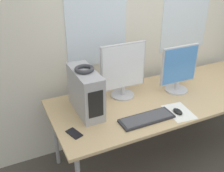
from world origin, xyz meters
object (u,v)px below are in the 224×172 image
object	(u,v)px
pc_tower	(86,92)
monitor_right_near	(179,69)
cell_phone	(74,133)
keyboard	(147,119)
mouse	(178,111)
monitor_main	(123,70)
headphones	(84,69)

from	to	relation	value
pc_tower	monitor_right_near	world-z (taller)	monitor_right_near
pc_tower	cell_phone	xyz separation A→B (m)	(-0.21, -0.28, -0.19)
pc_tower	keyboard	world-z (taller)	pc_tower
monitor_right_near	mouse	bearing A→B (deg)	-125.77
keyboard	mouse	distance (m)	0.31
monitor_main	keyboard	size ratio (longest dim) A/B	1.11
pc_tower	headphones	bearing A→B (deg)	90.00
headphones	cell_phone	distance (m)	0.54
monitor_main	cell_phone	world-z (taller)	monitor_main
headphones	keyboard	xyz separation A→B (m)	(0.42, -0.36, -0.40)
mouse	cell_phone	world-z (taller)	mouse
pc_tower	monitor_right_near	distance (m)	0.98
pc_tower	mouse	bearing A→B (deg)	-27.87
monitor_main	cell_phone	distance (m)	0.79
headphones	monitor_right_near	world-z (taller)	monitor_right_near
headphones	monitor_main	xyz separation A→B (m)	(0.42, 0.11, -0.14)
pc_tower	monitor_main	bearing A→B (deg)	14.26
headphones	mouse	bearing A→B (deg)	-27.92
mouse	headphones	bearing A→B (deg)	152.08
pc_tower	headphones	distance (m)	0.21
keyboard	cell_phone	size ratio (longest dim) A/B	3.11
headphones	mouse	size ratio (longest dim) A/B	1.57
monitor_main	monitor_right_near	size ratio (longest dim) A/B	1.12
pc_tower	monitor_main	size ratio (longest dim) A/B	0.89
monitor_right_near	mouse	size ratio (longest dim) A/B	4.52
headphones	monitor_right_near	xyz separation A→B (m)	(0.98, -0.03, -0.17)
pc_tower	monitor_right_near	xyz separation A→B (m)	(0.98, -0.03, 0.04)
monitor_right_near	keyboard	world-z (taller)	monitor_right_near
pc_tower	keyboard	size ratio (longest dim) A/B	0.99
headphones	monitor_main	world-z (taller)	monitor_main
monitor_main	monitor_right_near	xyz separation A→B (m)	(0.56, -0.14, -0.03)
cell_phone	keyboard	bearing A→B (deg)	-25.25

